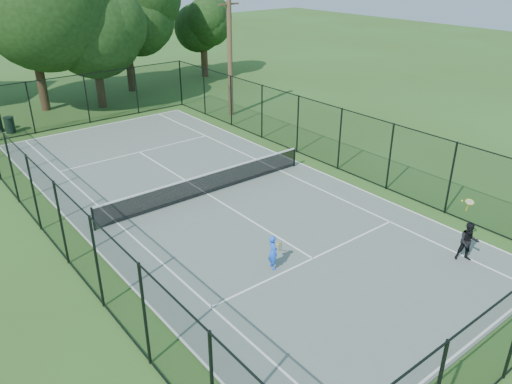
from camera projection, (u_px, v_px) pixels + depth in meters
ground at (208, 195)px, 21.32m from camera, size 120.00×120.00×0.00m
tennis_court at (208, 195)px, 21.30m from camera, size 11.00×24.00×0.06m
tennis_net at (207, 183)px, 21.07m from camera, size 10.08×0.08×0.95m
fence at (206, 163)px, 20.67m from camera, size 13.10×26.10×3.00m
tree_near_left at (28, 8)px, 30.32m from camera, size 7.95×7.95×10.36m
tree_near_mid at (92, 22)px, 31.38m from camera, size 6.79×6.79×8.88m
tree_near_right at (125, 19)px, 35.57m from camera, size 5.91×5.91×8.15m
tree_far_right at (203, 30)px, 40.64m from camera, size 4.60×4.60×6.09m
trash_bin_right at (10, 125)px, 28.61m from camera, size 0.58×0.58×0.94m
utility_pole at (230, 55)px, 30.42m from camera, size 1.40×0.30×7.36m
player_blue at (273, 252)px, 16.03m from camera, size 0.78×0.50×1.20m
player_black at (468, 242)px, 16.42m from camera, size 0.88×1.15×2.02m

